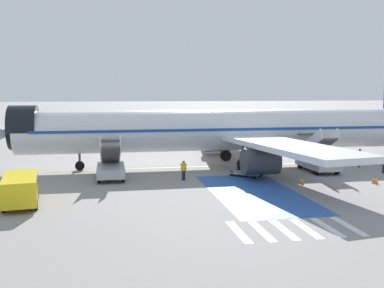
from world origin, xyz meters
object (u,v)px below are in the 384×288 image
at_px(boarding_stairs_aft, 318,160).
at_px(ground_crew_3, 360,157).
at_px(traffic_cone_0, 375,180).
at_px(baggage_cart, 246,173).
at_px(airliner, 223,130).
at_px(service_van_0, 20,187).
at_px(boarding_stairs_forward, 111,167).
at_px(ground_crew_0, 384,163).
at_px(ground_crew_2, 263,160).
at_px(traffic_cone_1, 301,180).
at_px(fuel_tanker, 232,128).
at_px(ground_crew_1, 184,169).

xyz_separation_m(boarding_stairs_aft, ground_crew_3, (4.84, 1.31, 0.03)).
xyz_separation_m(ground_crew_3, traffic_cone_0, (-2.82, -7.01, -0.73)).
height_order(boarding_stairs_aft, baggage_cart, boarding_stairs_aft).
distance_m(airliner, service_van_0, 20.44).
xyz_separation_m(boarding_stairs_forward, ground_crew_0, (23.43, -1.69, -0.03)).
bearing_deg(ground_crew_0, ground_crew_2, 145.33).
distance_m(boarding_stairs_forward, traffic_cone_1, 15.24).
relative_size(ground_crew_0, traffic_cone_0, 2.84).
distance_m(boarding_stairs_forward, ground_crew_0, 23.49).
distance_m(service_van_0, baggage_cart, 18.11).
distance_m(fuel_tanker, ground_crew_3, 26.52).
distance_m(airliner, fuel_tanker, 24.05).
height_order(ground_crew_2, traffic_cone_1, ground_crew_2).
height_order(airliner, ground_crew_2, airliner).
bearing_deg(ground_crew_1, traffic_cone_1, -41.62).
xyz_separation_m(service_van_0, ground_crew_3, (28.53, 9.18, -0.10)).
xyz_separation_m(ground_crew_2, traffic_cone_1, (1.16, -5.73, -0.77)).
relative_size(boarding_stairs_aft, ground_crew_3, 2.96).
xyz_separation_m(service_van_0, baggage_cart, (16.76, 6.82, -0.86)).
bearing_deg(ground_crew_0, fuel_tanker, 81.45).
xyz_separation_m(boarding_stairs_forward, traffic_cone_0, (20.16, -5.55, -0.67)).
bearing_deg(airliner, ground_crew_2, -142.87).
bearing_deg(service_van_0, traffic_cone_1, 0.62).
bearing_deg(traffic_cone_0, baggage_cart, 152.60).
bearing_deg(boarding_stairs_aft, traffic_cone_1, -127.56).
bearing_deg(fuel_tanker, service_van_0, -131.24).
relative_size(fuel_tanker, service_van_0, 2.00).
xyz_separation_m(baggage_cart, traffic_cone_1, (3.28, -3.78, -0.01)).
xyz_separation_m(baggage_cart, ground_crew_1, (-5.47, -0.88, 0.66)).
relative_size(ground_crew_0, traffic_cone_1, 3.33).
distance_m(boarding_stairs_aft, service_van_0, 24.97).
height_order(boarding_stairs_aft, ground_crew_3, boarding_stairs_aft).
relative_size(airliner, ground_crew_3, 26.20).
relative_size(boarding_stairs_aft, ground_crew_1, 3.27).
distance_m(boarding_stairs_forward, ground_crew_3, 23.02).
height_order(boarding_stairs_forward, ground_crew_0, boarding_stairs_forward).
distance_m(airliner, baggage_cart, 6.36).
xyz_separation_m(service_van_0, traffic_cone_1, (20.04, 3.04, -0.88)).
height_order(boarding_stairs_aft, ground_crew_0, boarding_stairs_aft).
bearing_deg(service_van_0, boarding_stairs_aft, 10.38).
height_order(airliner, traffic_cone_0, airliner).
relative_size(airliner, traffic_cone_0, 80.91).
relative_size(airliner, boarding_stairs_aft, 8.84).
height_order(fuel_tanker, service_van_0, fuel_tanker).
relative_size(ground_crew_1, traffic_cone_0, 2.80).
relative_size(baggage_cart, traffic_cone_1, 6.06).
bearing_deg(traffic_cone_0, ground_crew_0, 49.72).
bearing_deg(fuel_tanker, ground_crew_3, -86.39).
height_order(boarding_stairs_forward, traffic_cone_0, boarding_stairs_forward).
distance_m(fuel_tanker, traffic_cone_1, 32.35).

